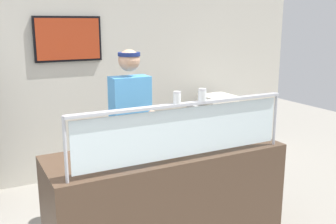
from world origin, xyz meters
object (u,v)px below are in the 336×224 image
object	(u,v)px
worker_figure	(131,126)
pizza_tray	(168,148)
pizza_server	(170,146)
pizza_box_stack	(218,100)
parmesan_shaker	(177,98)
pepper_flake_shaker	(202,96)

from	to	relation	value
worker_figure	pizza_tray	bearing A→B (deg)	-84.92
pizza_server	pizza_box_stack	distance (m)	2.33
pizza_box_stack	parmesan_shaker	bearing A→B (deg)	-131.79
parmesan_shaker	pizza_box_stack	distance (m)	2.65
worker_figure	parmesan_shaker	bearing A→B (deg)	-91.41
pizza_tray	pizza_server	xyz separation A→B (m)	(0.01, -0.02, 0.02)
pizza_server	parmesan_shaker	size ratio (longest dim) A/B	3.01
pizza_server	pizza_box_stack	size ratio (longest dim) A/B	0.60
pizza_tray	parmesan_shaker	bearing A→B (deg)	-105.12
pizza_server	pepper_flake_shaker	bearing A→B (deg)	-64.27
pepper_flake_shaker	worker_figure	world-z (taller)	worker_figure
pizza_server	pepper_flake_shaker	xyz separation A→B (m)	(0.13, -0.29, 0.47)
pizza_tray	pizza_box_stack	size ratio (longest dim) A/B	0.89
pizza_server	parmesan_shaker	distance (m)	0.56
pizza_server	parmesan_shaker	bearing A→B (deg)	-106.18
pepper_flake_shaker	worker_figure	bearing A→B (deg)	101.45
pizza_server	worker_figure	distance (m)	0.69
parmesan_shaker	worker_figure	distance (m)	1.08
pizza_tray	pepper_flake_shaker	size ratio (longest dim) A/B	4.25
pizza_tray	pizza_server	size ratio (longest dim) A/B	1.47
pizza_server	worker_figure	bearing A→B (deg)	97.76
pepper_flake_shaker	pizza_box_stack	distance (m)	2.51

